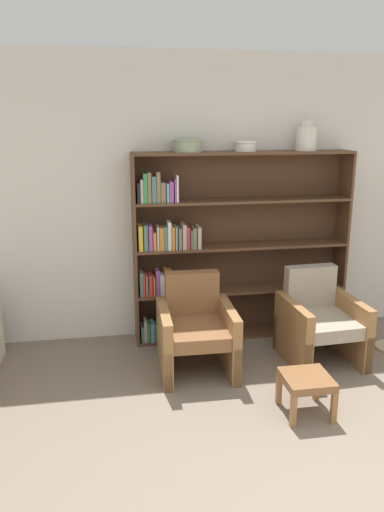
{
  "coord_description": "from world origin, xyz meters",
  "views": [
    {
      "loc": [
        -1.29,
        -2.01,
        2.14
      ],
      "look_at": [
        -0.57,
        2.24,
        0.95
      ],
      "focal_mm": 35.0,
      "sensor_mm": 36.0,
      "label": 1
    }
  ],
  "objects_px": {
    "vase_tall": "(306,138)",
    "footstool": "(307,383)",
    "armchair_leather": "(196,329)",
    "bookshelf": "(222,248)",
    "bowl_olive": "(188,145)",
    "armchair_cushioned": "(319,321)",
    "bowl_stoneware": "(246,145)"
  },
  "relations": [
    {
      "from": "vase_tall",
      "to": "bookshelf",
      "type": "bearing_deg",
      "value": 178.55
    },
    {
      "from": "footstool",
      "to": "vase_tall",
      "type": "bearing_deg",
      "value": 71.73
    },
    {
      "from": "bowl_stoneware",
      "to": "bowl_olive",
      "type": "bearing_deg",
      "value": 180.0
    },
    {
      "from": "bookshelf",
      "to": "bowl_stoneware",
      "type": "bearing_deg",
      "value": -5.51
    },
    {
      "from": "bowl_stoneware",
      "to": "armchair_cushioned",
      "type": "xyz_separation_m",
      "value": [
        0.55,
        -0.65,
        -1.53
      ]
    },
    {
      "from": "armchair_cushioned",
      "to": "vase_tall",
      "type": "bearing_deg",
      "value": -96.69
    },
    {
      "from": "bowl_stoneware",
      "to": "footstool",
      "type": "height_order",
      "value": "bowl_stoneware"
    },
    {
      "from": "bookshelf",
      "to": "bowl_olive",
      "type": "bearing_deg",
      "value": -176.58
    },
    {
      "from": "bowl_stoneware",
      "to": "armchair_cushioned",
      "type": "bearing_deg",
      "value": -49.68
    },
    {
      "from": "armchair_leather",
      "to": "bookshelf",
      "type": "bearing_deg",
      "value": -118.22
    },
    {
      "from": "armchair_leather",
      "to": "armchair_cushioned",
      "type": "height_order",
      "value": "same"
    },
    {
      "from": "armchair_cushioned",
      "to": "bookshelf",
      "type": "bearing_deg",
      "value": -44.82
    },
    {
      "from": "bowl_olive",
      "to": "footstool",
      "type": "bearing_deg",
      "value": -66.35
    },
    {
      "from": "vase_tall",
      "to": "footstool",
      "type": "relative_size",
      "value": 0.8
    },
    {
      "from": "bookshelf",
      "to": "vase_tall",
      "type": "distance_m",
      "value": 1.32
    },
    {
      "from": "vase_tall",
      "to": "armchair_leather",
      "type": "distance_m",
      "value": 2.09
    },
    {
      "from": "armchair_cushioned",
      "to": "bowl_stoneware",
      "type": "bearing_deg",
      "value": -53.13
    },
    {
      "from": "vase_tall",
      "to": "footstool",
      "type": "bearing_deg",
      "value": -108.27
    },
    {
      "from": "bookshelf",
      "to": "vase_tall",
      "type": "xyz_separation_m",
      "value": [
        0.8,
        -0.02,
        1.05
      ]
    },
    {
      "from": "armchair_cushioned",
      "to": "footstool",
      "type": "relative_size",
      "value": 2.36
    },
    {
      "from": "footstool",
      "to": "bowl_stoneware",
      "type": "bearing_deg",
      "value": 93.88
    },
    {
      "from": "bowl_olive",
      "to": "footstool",
      "type": "xyz_separation_m",
      "value": [
        0.65,
        -1.48,
        -1.66
      ]
    },
    {
      "from": "vase_tall",
      "to": "footstool",
      "type": "distance_m",
      "value": 2.32
    },
    {
      "from": "armchair_leather",
      "to": "footstool",
      "type": "distance_m",
      "value": 1.08
    },
    {
      "from": "bookshelf",
      "to": "bowl_olive",
      "type": "relative_size",
      "value": 7.35
    },
    {
      "from": "bowl_olive",
      "to": "bowl_stoneware",
      "type": "relative_size",
      "value": 1.31
    },
    {
      "from": "bookshelf",
      "to": "armchair_cushioned",
      "type": "xyz_separation_m",
      "value": [
        0.76,
        -0.67,
        -0.55
      ]
    },
    {
      "from": "bowl_olive",
      "to": "armchair_leather",
      "type": "height_order",
      "value": "bowl_olive"
    },
    {
      "from": "bookshelf",
      "to": "armchair_cushioned",
      "type": "distance_m",
      "value": 1.16
    },
    {
      "from": "bookshelf",
      "to": "footstool",
      "type": "relative_size",
      "value": 6.07
    },
    {
      "from": "footstool",
      "to": "armchair_leather",
      "type": "bearing_deg",
      "value": 129.58
    },
    {
      "from": "armchair_leather",
      "to": "armchair_cushioned",
      "type": "relative_size",
      "value": 1.0
    }
  ]
}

